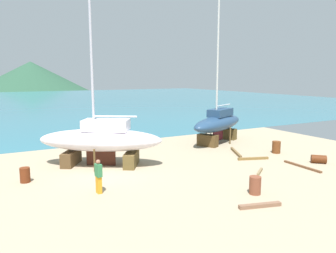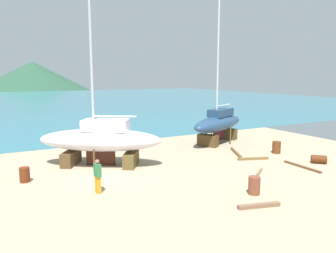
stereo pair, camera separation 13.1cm
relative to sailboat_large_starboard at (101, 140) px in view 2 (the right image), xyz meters
name	(u,v)px [view 2 (the right image)]	position (x,y,z in m)	size (l,w,h in m)	color
ground_plane	(125,181)	(0.20, -3.71, -1.69)	(40.94, 40.94, 0.00)	tan
sea_water	(24,102)	(0.20, 56.87, -1.69)	(145.51, 100.70, 0.01)	teal
headland_hill	(34,86)	(15.37, 180.48, -1.69)	(103.35, 103.35, 27.11)	#274D37
sailboat_large_starboard	(101,140)	(0.00, 0.00, 0.00)	(8.01, 6.43, 11.56)	brown
sailboat_far_slipway	(219,123)	(11.05, 2.30, 0.01)	(7.67, 5.26, 12.92)	brown
worker	(98,176)	(-1.64, -4.82, -0.81)	(0.28, 0.46, 1.70)	orange
barrel_tipped_center	(319,159)	(12.74, -6.35, -1.42)	(0.54, 0.54, 0.92)	#552610
barrel_ochre	(25,175)	(-4.65, -1.29, -1.28)	(0.53, 0.53, 0.81)	#622913
barrel_rust_near	(254,185)	(5.00, -8.59, -1.25)	(0.57, 0.57, 0.88)	brown
barrel_by_slipway	(276,147)	(12.44, -2.97, -1.24)	(0.61, 0.61, 0.89)	brown
timber_long_aft	(236,152)	(9.69, -1.68, -1.60)	(2.85, 0.16, 0.19)	brown
timber_short_cross	(259,206)	(4.05, -9.92, -1.61)	(1.97, 0.23, 0.17)	brown
timber_plank_far	(302,167)	(10.94, -6.51, -1.63)	(2.85, 0.17, 0.12)	brown
timber_long_fore	(259,172)	(7.74, -6.11, -1.62)	(1.38, 0.13, 0.15)	olive
timber_plank_near	(253,159)	(9.56, -3.62, -1.61)	(2.18, 0.16, 0.17)	brown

